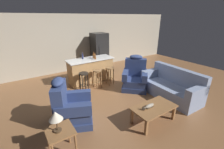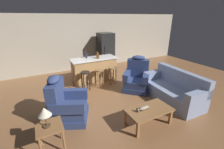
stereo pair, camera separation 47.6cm
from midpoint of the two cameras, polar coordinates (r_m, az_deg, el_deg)
The scene contains 17 objects.
ground_plane at distance 5.14m, azimuth 1.64°, elevation -7.61°, with size 12.00×12.00×0.00m.
back_wall at distance 7.48m, azimuth -10.24°, elevation 11.84°, with size 12.00×0.05×2.60m.
coffee_table at distance 3.84m, azimuth 17.44°, elevation -13.27°, with size 1.10×0.60×0.42m.
fish_figurine at distance 3.72m, azimuth 15.43°, elevation -12.45°, with size 0.34×0.10×0.10m.
couch at distance 5.15m, azimuth 24.86°, elevation -5.40°, with size 0.91×1.93×0.94m.
recliner_near_lamp at distance 3.90m, azimuth -13.65°, elevation -11.26°, with size 1.11×1.11×1.20m.
recliner_near_island at distance 5.44m, azimuth 11.87°, elevation -1.45°, with size 1.19×1.19×1.20m.
end_table at distance 3.17m, azimuth -18.47°, elevation -19.60°, with size 0.48×0.48×0.56m.
table_lamp at distance 2.92m, azimuth -20.07°, elevation -13.62°, with size 0.24×0.24×0.41m.
kitchen_island at distance 6.06m, azimuth -4.54°, elevation 1.88°, with size 1.80×0.70×0.95m.
bar_stool_left at distance 5.31m, azimuth -7.57°, elevation -1.14°, with size 0.32×0.32×0.68m.
bar_stool_middle at distance 5.50m, azimuth -2.33°, elevation -0.17°, with size 0.32×0.32×0.68m.
bar_stool_right at distance 5.73m, azimuth 2.51°, elevation 0.74°, with size 0.32×0.32×0.68m.
refrigerator at distance 7.44m, azimuth -0.56°, elevation 8.82°, with size 0.70×0.69×1.76m.
bottle_tall_green at distance 5.78m, azimuth -2.86°, elevation 6.86°, with size 0.07×0.07×0.25m.
bottle_short_amber at distance 5.93m, azimuth -7.47°, elevation 7.06°, with size 0.07×0.07×0.25m.
bottle_wine_dark at distance 5.94m, azimuth -3.29°, elevation 7.26°, with size 0.08×0.08×0.26m.
Camera 2 is at (-2.01, -4.04, 2.48)m, focal length 24.00 mm.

